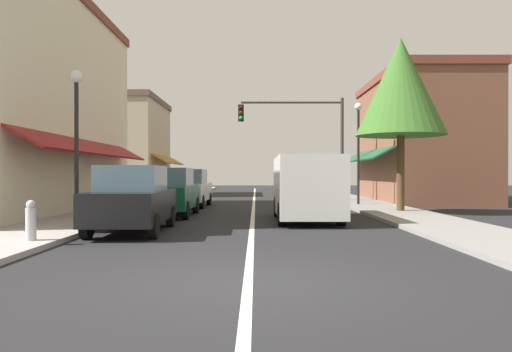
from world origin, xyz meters
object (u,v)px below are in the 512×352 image
(parked_car_nearest_left, at_px, (131,199))
(street_lamp_right_mid, at_px, (357,137))
(traffic_signal_mast_arm, at_px, (304,130))
(tree_right_near, at_px, (399,87))
(parked_car_third_left, at_px, (187,188))
(fire_hydrant, at_px, (29,220))
(parked_car_second_left, at_px, (168,192))
(van_in_lane, at_px, (304,186))
(street_lamp_left_near, at_px, (75,121))

(parked_car_nearest_left, relative_size, street_lamp_right_mid, 0.84)
(traffic_signal_mast_arm, bearing_deg, parked_car_nearest_left, -113.87)
(parked_car_nearest_left, bearing_deg, tree_right_near, 32.80)
(parked_car_third_left, distance_m, fire_hydrant, 12.44)
(tree_right_near, distance_m, fire_hydrant, 14.19)
(parked_car_third_left, distance_m, traffic_signal_mast_arm, 7.48)
(parked_car_second_left, height_order, traffic_signal_mast_arm, traffic_signal_mast_arm)
(parked_car_nearest_left, height_order, parked_car_second_left, same)
(van_in_lane, relative_size, traffic_signal_mast_arm, 0.90)
(traffic_signal_mast_arm, relative_size, street_lamp_right_mid, 1.17)
(parked_car_third_left, height_order, van_in_lane, van_in_lane)
(street_lamp_left_near, xyz_separation_m, tree_right_near, (10.84, 4.92, 1.86))
(parked_car_second_left, height_order, parked_car_third_left, same)
(parked_car_third_left, relative_size, street_lamp_left_near, 0.91)
(parked_car_third_left, relative_size, fire_hydrant, 4.76)
(street_lamp_right_mid, bearing_deg, parked_car_nearest_left, -128.84)
(fire_hydrant, bearing_deg, street_lamp_right_mid, 52.06)
(street_lamp_right_mid, bearing_deg, street_lamp_left_near, -138.38)
(tree_right_near, bearing_deg, street_lamp_right_mid, 101.41)
(parked_car_third_left, bearing_deg, parked_car_second_left, -88.71)
(van_in_lane, relative_size, street_lamp_left_near, 1.14)
(street_lamp_right_mid, bearing_deg, traffic_signal_mast_arm, 122.69)
(tree_right_near, bearing_deg, parked_car_nearest_left, -145.72)
(van_in_lane, distance_m, street_lamp_left_near, 7.40)
(van_in_lane, bearing_deg, tree_right_near, 35.72)
(traffic_signal_mast_arm, relative_size, street_lamp_left_near, 1.26)
(tree_right_near, bearing_deg, fire_hydrant, -141.18)
(street_lamp_left_near, bearing_deg, van_in_lane, 16.62)
(parked_car_third_left, bearing_deg, street_lamp_right_mid, 2.34)
(parked_car_nearest_left, bearing_deg, van_in_lane, 31.56)
(street_lamp_left_near, bearing_deg, parked_car_second_left, 61.81)
(parked_car_nearest_left, relative_size, van_in_lane, 0.80)
(street_lamp_left_near, bearing_deg, parked_car_nearest_left, -31.05)
(parked_car_second_left, relative_size, van_in_lane, 0.79)
(van_in_lane, bearing_deg, street_lamp_right_mid, 65.07)
(parked_car_third_left, bearing_deg, street_lamp_left_near, -101.63)
(street_lamp_left_near, bearing_deg, street_lamp_right_mid, 41.62)
(van_in_lane, xyz_separation_m, traffic_signal_mast_arm, (1.03, 10.24, 2.78))
(traffic_signal_mast_arm, distance_m, fire_hydrant, 17.86)
(van_in_lane, distance_m, fire_hydrant, 8.60)
(traffic_signal_mast_arm, bearing_deg, street_lamp_left_near, -122.65)
(parked_car_second_left, height_order, street_lamp_right_mid, street_lamp_right_mid)
(parked_car_third_left, relative_size, van_in_lane, 0.80)
(parked_car_nearest_left, relative_size, traffic_signal_mast_arm, 0.72)
(van_in_lane, distance_m, traffic_signal_mast_arm, 10.66)
(van_in_lane, xyz_separation_m, street_lamp_right_mid, (3.19, 6.87, 2.15))
(street_lamp_left_near, distance_m, street_lamp_right_mid, 13.43)
(street_lamp_left_near, distance_m, fire_hydrant, 4.36)
(street_lamp_left_near, relative_size, fire_hydrant, 5.22)
(traffic_signal_mast_arm, xyz_separation_m, street_lamp_right_mid, (2.16, -3.37, -0.63))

